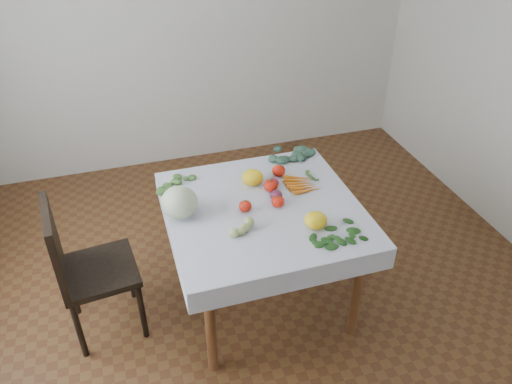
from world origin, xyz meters
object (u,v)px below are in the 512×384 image
cabbage (179,202)px  heirloom_back (253,177)px  chair (81,264)px  carrot_bunch (303,184)px  table (263,221)px

cabbage → heirloom_back: cabbage is taller
chair → carrot_bunch: chair is taller
cabbage → heirloom_back: bearing=21.7°
chair → heirloom_back: chair is taller
table → heirloom_back: bearing=87.2°
table → carrot_bunch: carrot_bunch is taller
table → cabbage: (-0.48, 0.06, 0.20)m
cabbage → table: bearing=-7.2°
table → carrot_bunch: bearing=24.6°
chair → table: bearing=-3.2°
cabbage → carrot_bunch: 0.79m
cabbage → chair: bearing=-180.0°
chair → heirloom_back: (1.09, 0.20, 0.26)m
chair → carrot_bunch: (1.38, 0.08, 0.23)m
cabbage → carrot_bunch: size_ratio=0.95×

